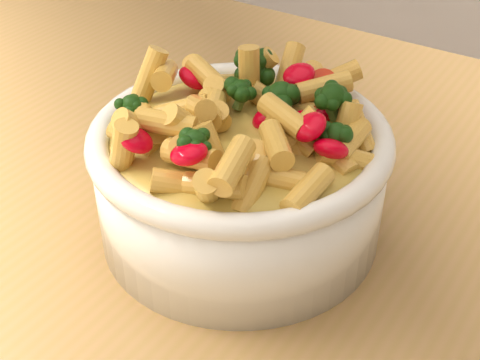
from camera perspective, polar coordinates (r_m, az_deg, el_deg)
The scene contains 3 objects.
table at distance 0.70m, azimuth -5.78°, elevation -5.83°, with size 1.20×0.80×0.90m.
serving_bowl at distance 0.53m, azimuth 0.00°, elevation 0.11°, with size 0.24×0.24×0.10m.
pasta_salad at distance 0.50m, azimuth 0.00°, elevation 5.99°, with size 0.19×0.19×0.04m.
Camera 1 is at (0.35, -0.40, 1.26)m, focal length 50.00 mm.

